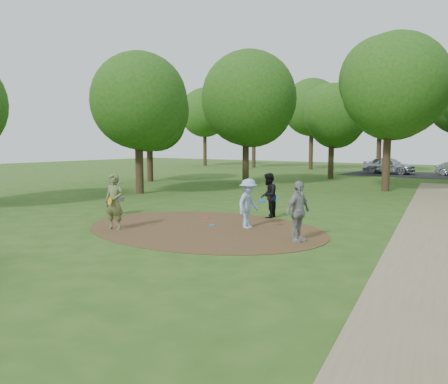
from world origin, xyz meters
The scene contains 13 objects.
ground centered at (0.00, 0.00, 0.00)m, with size 100.00×100.00×0.00m, color #2D5119.
dirt_clearing centered at (0.00, 0.00, 0.01)m, with size 8.40×8.40×0.02m, color #47301C.
footpath centered at (6.50, 2.00, 0.01)m, with size 2.00×40.00×0.01m, color #8C7A5B.
parking_lot centered at (2.00, 30.00, 0.00)m, with size 14.00×8.00×0.01m, color black.
player_observer_with_disc centered at (-2.23, -1.81, 0.91)m, with size 0.76×0.60×1.82m.
player_throwing_with_disc centered at (1.20, 0.86, 0.82)m, with size 1.01×1.07×1.65m.
player_walking_with_disc centered at (0.78, 3.01, 0.85)m, with size 0.82×0.95×1.69m.
player_waiting_with_disc centered at (3.40, -0.05, 0.88)m, with size 0.61×1.08×1.75m.
disc_ground_cyan centered at (-0.01, 0.50, 0.03)m, with size 0.22×0.22×0.02m, color #1775BB.
disc_ground_red centered at (-1.05, 1.59, 0.03)m, with size 0.22×0.22×0.02m, color #DD164A.
car_left centered at (-1.54, 30.10, 0.77)m, with size 1.82×4.53×1.54m, color #B5B7BE.
disc_golf_basket centered at (-4.50, 0.30, 0.87)m, with size 0.63×0.63×1.54m.
tree_ring centered at (2.26, 9.25, 5.26)m, with size 37.55×45.51×9.17m.
Camera 1 is at (8.58, -11.30, 2.81)m, focal length 35.00 mm.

